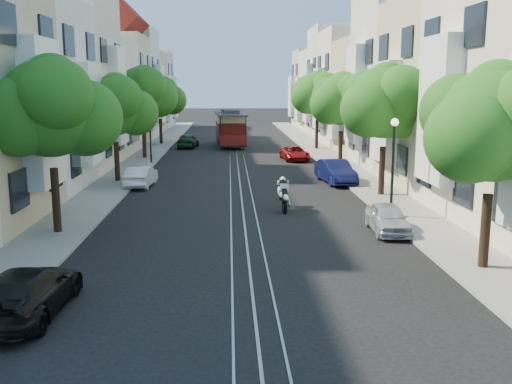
{
  "coord_description": "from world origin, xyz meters",
  "views": [
    {
      "loc": [
        -0.6,
        -19.54,
        5.61
      ],
      "look_at": [
        0.49,
        3.51,
        1.31
      ],
      "focal_mm": 40.0,
      "sensor_mm": 36.0,
      "label": 1
    }
  ],
  "objects": [
    {
      "name": "ground",
      "position": [
        0.0,
        28.0,
        0.0
      ],
      "size": [
        200.0,
        200.0,
        0.0
      ],
      "primitive_type": "plane",
      "color": "black",
      "rests_on": "ground"
    },
    {
      "name": "sidewalk_east",
      "position": [
        7.25,
        28.0,
        0.06
      ],
      "size": [
        2.5,
        80.0,
        0.12
      ],
      "primitive_type": "cube",
      "color": "gray",
      "rests_on": "ground"
    },
    {
      "name": "sidewalk_west",
      "position": [
        -7.25,
        28.0,
        0.06
      ],
      "size": [
        2.5,
        80.0,
        0.12
      ],
      "primitive_type": "cube",
      "color": "gray",
      "rests_on": "ground"
    },
    {
      "name": "rail_left",
      "position": [
        -0.55,
        28.0,
        0.01
      ],
      "size": [
        0.06,
        80.0,
        0.02
      ],
      "primitive_type": "cube",
      "color": "gray",
      "rests_on": "ground"
    },
    {
      "name": "rail_slot",
      "position": [
        0.0,
        28.0,
        0.01
      ],
      "size": [
        0.06,
        80.0,
        0.02
      ],
      "primitive_type": "cube",
      "color": "gray",
      "rests_on": "ground"
    },
    {
      "name": "rail_right",
      "position": [
        0.55,
        28.0,
        0.01
      ],
      "size": [
        0.06,
        80.0,
        0.02
      ],
      "primitive_type": "cube",
      "color": "gray",
      "rests_on": "ground"
    },
    {
      "name": "lane_line",
      "position": [
        0.0,
        28.0,
        0.0
      ],
      "size": [
        0.08,
        80.0,
        0.01
      ],
      "primitive_type": "cube",
      "color": "tan",
      "rests_on": "ground"
    },
    {
      "name": "townhouses_east",
      "position": [
        11.87,
        27.91,
        5.18
      ],
      "size": [
        7.75,
        72.0,
        12.0
      ],
      "color": "beige",
      "rests_on": "ground"
    },
    {
      "name": "townhouses_west",
      "position": [
        -11.87,
        27.91,
        5.08
      ],
      "size": [
        7.75,
        72.0,
        11.76
      ],
      "color": "silver",
      "rests_on": "ground"
    },
    {
      "name": "tree_e_a",
      "position": [
        7.26,
        -3.02,
        4.4
      ],
      "size": [
        4.72,
        3.87,
        6.27
      ],
      "color": "black",
      "rests_on": "ground"
    },
    {
      "name": "tree_e_b",
      "position": [
        7.26,
        8.98,
        4.73
      ],
      "size": [
        4.93,
        4.08,
        6.68
      ],
      "color": "black",
      "rests_on": "ground"
    },
    {
      "name": "tree_e_c",
      "position": [
        7.26,
        19.98,
        4.6
      ],
      "size": [
        4.84,
        3.99,
        6.52
      ],
      "color": "black",
      "rests_on": "ground"
    },
    {
      "name": "tree_e_d",
      "position": [
        7.26,
        30.98,
        4.87
      ],
      "size": [
        5.01,
        4.16,
        6.85
      ],
      "color": "black",
      "rests_on": "ground"
    },
    {
      "name": "tree_w_a",
      "position": [
        -7.14,
        1.98,
        4.73
      ],
      "size": [
        4.93,
        4.08,
        6.68
      ],
      "color": "black",
      "rests_on": "ground"
    },
    {
      "name": "tree_w_b",
      "position": [
        -7.14,
        13.98,
        4.4
      ],
      "size": [
        4.72,
        3.87,
        6.27
      ],
      "color": "black",
      "rests_on": "ground"
    },
    {
      "name": "tree_w_c",
      "position": [
        -7.14,
        24.98,
        5.07
      ],
      "size": [
        5.13,
        4.28,
        7.09
      ],
      "color": "black",
      "rests_on": "ground"
    },
    {
      "name": "tree_w_d",
      "position": [
        -7.14,
        35.98,
        4.6
      ],
      "size": [
        4.84,
        3.99,
        6.52
      ],
      "color": "black",
      "rests_on": "ground"
    },
    {
      "name": "lamp_east",
      "position": [
        6.3,
        4.0,
        2.85
      ],
      "size": [
        0.32,
        0.32,
        4.16
      ],
      "color": "black",
      "rests_on": "ground"
    },
    {
      "name": "lamp_west",
      "position": [
        -6.3,
        22.0,
        2.85
      ],
      "size": [
        0.32,
        0.32,
        4.16
      ],
      "color": "black",
      "rests_on": "ground"
    },
    {
      "name": "sportbike_rider",
      "position": [
        1.84,
        5.94,
        0.86
      ],
      "size": [
        0.52,
        2.22,
        1.53
      ],
      "rotation": [
        0.0,
        0.0,
        0.03
      ],
      "color": "black",
      "rests_on": "ground"
    },
    {
      "name": "cable_car",
      "position": [
        -0.5,
        34.45,
        1.87
      ],
      "size": [
        3.11,
        8.35,
        3.15
      ],
      "rotation": [
        0.0,
        0.0,
        0.07
      ],
      "color": "black",
      "rests_on": "ground"
    },
    {
      "name": "parked_car_e_near",
      "position": [
        5.52,
        1.72,
        0.56
      ],
      "size": [
        1.46,
        3.35,
        1.13
      ],
      "primitive_type": "imported",
      "rotation": [
        0.0,
        0.0,
        -0.04
      ],
      "color": "#A3A6AF",
      "rests_on": "ground"
    },
    {
      "name": "parked_car_e_mid",
      "position": [
        5.6,
        13.15,
        0.68
      ],
      "size": [
        1.98,
        4.29,
        1.36
      ],
      "primitive_type": "imported",
      "rotation": [
        0.0,
        0.0,
        0.13
      ],
      "color": "#0B0E38",
      "rests_on": "ground"
    },
    {
      "name": "parked_car_e_far",
      "position": [
        4.4,
        23.68,
        0.54
      ],
      "size": [
        2.14,
        4.04,
        1.08
      ],
      "primitive_type": "imported",
      "rotation": [
        0.0,
        0.0,
        0.09
      ],
      "color": "maroon",
      "rests_on": "ground"
    },
    {
      "name": "parked_car_w_near",
      "position": [
        -5.6,
        -5.93,
        0.61
      ],
      "size": [
        1.92,
        4.3,
        1.23
      ],
      "primitive_type": "imported",
      "rotation": [
        0.0,
        0.0,
        3.09
      ],
      "color": "black",
      "rests_on": "ground"
    },
    {
      "name": "parked_car_w_mid",
      "position": [
        -5.6,
        12.54,
        0.59
      ],
      "size": [
        1.5,
        3.68,
        1.19
      ],
      "primitive_type": "imported",
      "rotation": [
        0.0,
        0.0,
        3.07
      ],
      "color": "silver",
      "rests_on": "ground"
    },
    {
      "name": "parked_car_w_far",
      "position": [
        -4.4,
        33.07,
        0.67
      ],
      "size": [
        1.97,
        4.06,
        1.34
      ],
      "primitive_type": "imported",
      "rotation": [
        0.0,
        0.0,
        3.04
      ],
      "color": "#15361C",
      "rests_on": "ground"
    }
  ]
}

